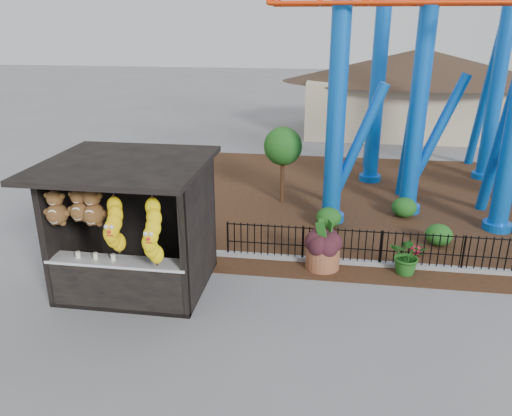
# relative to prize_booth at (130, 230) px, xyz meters

# --- Properties ---
(ground) EXTENTS (120.00, 120.00, 0.00)m
(ground) POSITION_rel_prize_booth_xyz_m (3.01, -0.91, -1.53)
(ground) COLOR slate
(ground) RESTS_ON ground
(mulch_bed) EXTENTS (18.00, 12.00, 0.02)m
(mulch_bed) POSITION_rel_prize_booth_xyz_m (7.01, 7.09, -1.52)
(mulch_bed) COLOR #331E11
(mulch_bed) RESTS_ON ground
(curb) EXTENTS (18.00, 0.18, 0.12)m
(curb) POSITION_rel_prize_booth_xyz_m (7.01, 2.09, -1.47)
(curb) COLOR gray
(curb) RESTS_ON ground
(prize_booth) EXTENTS (3.50, 3.40, 3.12)m
(prize_booth) POSITION_rel_prize_booth_xyz_m (0.00, 0.00, 0.00)
(prize_booth) COLOR black
(prize_booth) RESTS_ON ground
(picket_fence) EXTENTS (12.20, 0.06, 1.00)m
(picket_fence) POSITION_rel_prize_booth_xyz_m (7.91, 2.09, -1.03)
(picket_fence) COLOR black
(picket_fence) RESTS_ON ground
(roller_coaster) EXTENTS (11.00, 6.37, 10.82)m
(roller_coaster) POSITION_rel_prize_booth_xyz_m (8.13, 7.32, 4.91)
(roller_coaster) COLOR blue
(roller_coaster) RESTS_ON ground
(terracotta_planter) EXTENTS (0.91, 0.91, 0.58)m
(terracotta_planter) POSITION_rel_prize_booth_xyz_m (4.33, 1.79, -1.24)
(terracotta_planter) COLOR brown
(terracotta_planter) RESTS_ON ground
(planter_foliage) EXTENTS (0.70, 0.70, 0.64)m
(planter_foliage) POSITION_rel_prize_booth_xyz_m (4.33, 1.79, -0.63)
(planter_foliage) COLOR black
(planter_foliage) RESTS_ON terracotta_planter
(potted_plant) EXTENTS (1.10, 1.02, 1.01)m
(potted_plant) POSITION_rel_prize_booth_xyz_m (6.44, 1.79, -1.02)
(potted_plant) COLOR #184D16
(potted_plant) RESTS_ON ground
(landscaping) EXTENTS (7.79, 3.39, 0.63)m
(landscaping) POSITION_rel_prize_booth_xyz_m (7.23, 4.64, -1.23)
(landscaping) COLOR #1B4F17
(landscaping) RESTS_ON mulch_bed
(pavilion) EXTENTS (15.00, 15.00, 4.80)m
(pavilion) POSITION_rel_prize_booth_xyz_m (9.01, 19.09, 1.53)
(pavilion) COLOR #BFAD8C
(pavilion) RESTS_ON ground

